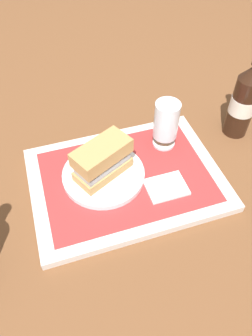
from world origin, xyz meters
TOP-DOWN VIEW (x-y plane):
  - ground_plane at (0.00, 0.00)m, footprint 3.00×3.00m
  - tray at (0.00, 0.00)m, footprint 0.44×0.32m
  - placemat at (0.00, 0.00)m, footprint 0.38×0.27m
  - plate at (-0.05, 0.02)m, footprint 0.19×0.19m
  - sandwich at (-0.05, 0.02)m, footprint 0.14×0.12m
  - beer_glass at (0.12, 0.07)m, footprint 0.06×0.06m
  - napkin_folded at (0.08, -0.06)m, footprint 0.09×0.07m
  - beer_bottle at (0.34, 0.08)m, footprint 0.07×0.07m

SIDE VIEW (x-z plane):
  - ground_plane at x=0.00m, z-range 0.00..0.00m
  - tray at x=0.00m, z-range 0.00..0.02m
  - placemat at x=0.00m, z-range 0.02..0.02m
  - napkin_folded at x=0.08m, z-range 0.02..0.03m
  - plate at x=-0.05m, z-range 0.02..0.04m
  - sandwich at x=-0.05m, z-range 0.04..0.12m
  - beer_glass at x=0.12m, z-range 0.03..0.15m
  - beer_bottle at x=0.34m, z-range -0.03..0.24m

